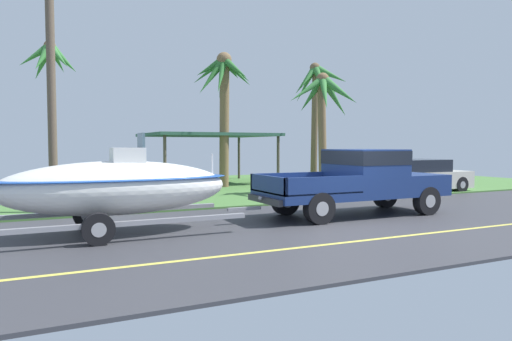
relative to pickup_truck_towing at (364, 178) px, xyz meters
name	(u,v)px	position (x,y,z in m)	size (l,w,h in m)	color
ground	(223,193)	(-1.43, 7.23, -1.04)	(36.00, 22.00, 0.11)	#38383D
pickup_truck_towing	(364,178)	(0.00, 0.00, 0.00)	(5.73, 2.02, 1.85)	navy
boat_on_trailer	(116,187)	(-6.84, 0.00, 0.01)	(6.34, 2.32, 2.25)	gray
parked_sedan_near	(373,171)	(6.83, 7.75, -0.36)	(4.42, 1.93, 1.38)	#234C89
parked_sedan_far	(417,176)	(6.00, 3.98, -0.36)	(4.42, 1.95, 1.38)	beige
carport_awning	(207,136)	(-0.53, 11.65, 1.40)	(6.07, 5.25, 2.56)	#4C4238
palm_tree_near_right	(317,91)	(4.33, 9.08, 3.62)	(2.72, 2.54, 6.06)	brown
palm_tree_mid	(50,74)	(-7.71, 11.58, 4.02)	(2.56, 2.78, 6.48)	brown
palm_tree_far_left	(324,103)	(1.99, 4.95, 2.59)	(3.12, 2.58, 4.85)	brown
palm_tree_far_right	(223,87)	(-0.57, 9.30, 3.59)	(2.85, 3.56, 6.20)	brown
utility_pole	(51,72)	(-7.95, 3.93, 3.01)	(0.24, 1.80, 7.77)	brown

